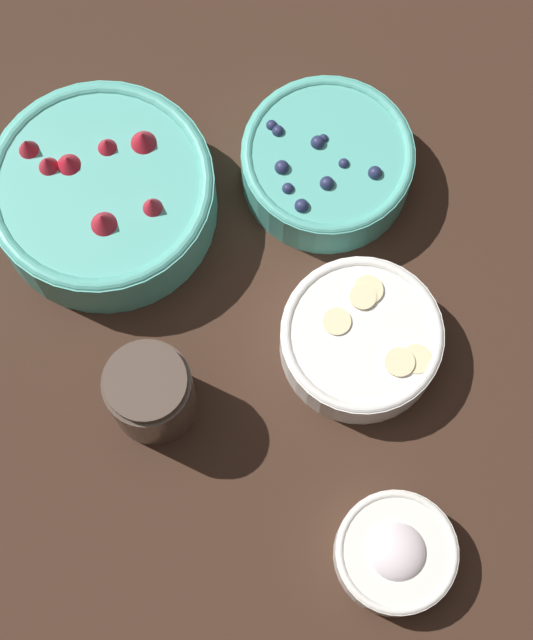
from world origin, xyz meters
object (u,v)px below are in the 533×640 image
bowl_strawberries (103,193)px  bowl_blueberries (327,162)px  bowl_cream (396,553)px  jar_chocolate (151,394)px  bowl_bananas (361,339)px

bowl_strawberries → bowl_blueberries: bearing=51.9°
bowl_blueberries → bowl_cream: bowl_blueberries is taller
bowl_strawberries → jar_chocolate: 0.23m
bowl_strawberries → bowl_cream: size_ratio=2.00×
bowl_blueberries → jar_chocolate: jar_chocolate is taller
bowl_strawberries → bowl_bananas: (0.31, 0.07, -0.01)m
bowl_strawberries → bowl_bananas: bearing=12.2°
bowl_strawberries → jar_chocolate: jar_chocolate is taller
bowl_bananas → jar_chocolate: size_ratio=1.60×
bowl_cream → jar_chocolate: (-0.28, -0.05, 0.02)m
bowl_blueberries → bowl_strawberries: bearing=-128.1°
bowl_bananas → jar_chocolate: (-0.12, -0.19, 0.02)m
bowl_bananas → jar_chocolate: 0.22m
bowl_bananas → bowl_blueberries: bearing=141.5°
bowl_blueberries → bowl_bananas: (0.16, -0.13, -0.00)m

